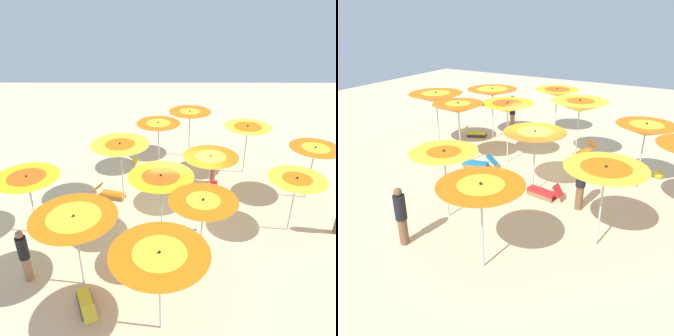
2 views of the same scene
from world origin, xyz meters
TOP-DOWN VIEW (x-y plane):
  - ground at (0.00, 0.00)m, footprint 39.59×39.59m
  - beach_umbrella_0 at (-4.93, -1.14)m, footprint 1.95×1.95m
  - beach_umbrella_1 at (-2.79, -3.25)m, footprint 2.01×2.01m
  - beach_umbrella_3 at (-3.56, 0.99)m, footprint 1.91×1.91m
  - beach_umbrella_4 at (-0.91, -0.53)m, footprint 2.02×2.02m
  - beach_umbrella_5 at (1.09, -3.53)m, footprint 1.93×1.93m
  - beach_umbrella_6 at (-0.31, 2.92)m, footprint 1.91×1.91m
  - beach_umbrella_7 at (0.87, 1.47)m, footprint 2.06×2.06m
  - beach_umbrella_8 at (2.43, -0.86)m, footprint 2.19×2.19m
  - beach_umbrella_9 at (0.83, 4.94)m, footprint 2.27×2.27m
  - beach_umbrella_10 at (3.07, 3.51)m, footprint 2.28×2.28m
  - beach_umbrella_11 at (5.17, 1.17)m, footprint 2.08×2.08m
  - lounger_0 at (2.80, 4.37)m, footprint 0.82×1.28m
  - lounger_1 at (-1.13, -1.03)m, footprint 0.53×1.26m
  - lounger_2 at (2.98, -1.05)m, footprint 1.37×0.70m
  - lounger_3 at (-0.22, 2.15)m, footprint 0.62×1.39m
  - beachgoer_0 at (-1.25, -2.25)m, footprint 0.30×0.30m
  - beachgoer_1 at (4.69, 3.33)m, footprint 0.30×0.30m
  - beachgoer_2 at (-5.20, 1.16)m, footprint 0.30×0.30m
  - beach_ball at (2.24, -4.10)m, footprint 0.33×0.33m

SIDE VIEW (x-z plane):
  - ground at x=0.00m, z-range -0.04..0.00m
  - beach_ball at x=2.24m, z-range 0.00..0.33m
  - lounger_0 at x=2.80m, z-range -0.06..0.45m
  - lounger_1 at x=-1.13m, z-range -0.10..0.50m
  - lounger_2 at x=2.98m, z-range -0.09..0.49m
  - lounger_3 at x=-0.22m, z-range -0.10..0.51m
  - beachgoer_2 at x=-5.20m, z-range 0.03..1.66m
  - beachgoer_0 at x=-1.25m, z-range 0.04..1.72m
  - beachgoer_1 at x=4.69m, z-range 0.04..1.79m
  - beach_umbrella_3 at x=-3.56m, z-range 0.84..2.97m
  - beach_umbrella_4 at x=-0.91m, z-range 0.86..3.04m
  - beach_umbrella_0 at x=-4.93m, z-range 0.89..3.14m
  - beach_umbrella_11 at x=5.17m, z-range 0.92..3.20m
  - beach_umbrella_1 at x=-2.79m, z-range 0.92..3.21m
  - beach_umbrella_5 at x=1.09m, z-range 0.93..3.27m
  - beach_umbrella_10 at x=3.07m, z-range 1.00..3.43m
  - beach_umbrella_9 at x=0.83m, z-range 1.00..3.50m
  - beach_umbrella_8 at x=2.43m, z-range 0.98..3.51m
  - beach_umbrella_7 at x=0.87m, z-range 1.01..3.50m
  - beach_umbrella_6 at x=-0.31m, z-range 1.03..3.58m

